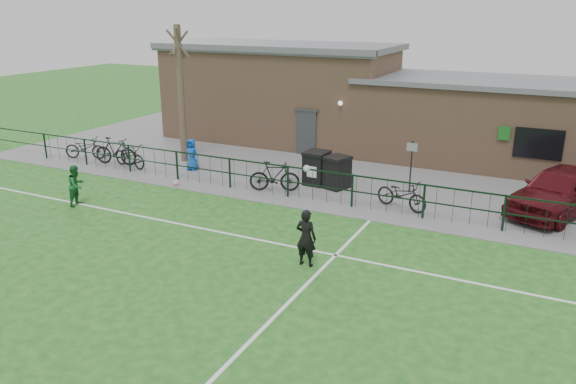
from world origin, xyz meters
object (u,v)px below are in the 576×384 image
at_px(bicycle_a, 85,148).
at_px(bicycle_e, 402,194).
at_px(bicycle_d, 274,176).
at_px(wheelie_bin_right, 317,169).
at_px(sign_post, 411,167).
at_px(bicycle_c, 130,156).
at_px(car_maroon, 560,190).
at_px(bare_tree, 181,95).
at_px(outfield_player, 77,185).
at_px(wheelie_bin_left, 337,173).
at_px(ball_ground, 176,183).
at_px(spectator_child, 192,154).
at_px(bicycle_b, 116,151).

bearing_deg(bicycle_a, bicycle_e, -110.76).
height_order(bicycle_a, bicycle_d, bicycle_d).
relative_size(wheelie_bin_right, bicycle_d, 0.65).
height_order(sign_post, bicycle_c, sign_post).
height_order(wheelie_bin_right, car_maroon, car_maroon).
bearing_deg(bare_tree, wheelie_bin_right, -4.95).
bearing_deg(bicycle_c, outfield_player, -147.81).
bearing_deg(bicycle_c, bicycle_e, -77.82).
distance_m(sign_post, bicycle_e, 1.97).
relative_size(wheelie_bin_right, bicycle_a, 0.64).
xyz_separation_m(wheelie_bin_left, wheelie_bin_right, (-0.91, 0.14, 0.03)).
height_order(sign_post, bicycle_d, sign_post).
bearing_deg(car_maroon, bicycle_d, -143.74).
height_order(bare_tree, wheelie_bin_right, bare_tree).
bearing_deg(bare_tree, ball_ground, -59.01).
xyz_separation_m(sign_post, bicycle_e, (0.21, -1.90, -0.49)).
distance_m(car_maroon, spectator_child, 14.30).
xyz_separation_m(bicycle_a, ball_ground, (6.26, -1.51, -0.42)).
distance_m(bicycle_c, spectator_child, 2.83).
xyz_separation_m(bicycle_b, spectator_child, (3.54, 0.78, 0.07)).
height_order(bicycle_c, outfield_player, outfield_player).
bearing_deg(bicycle_c, wheelie_bin_right, -68.75).
bearing_deg(ball_ground, bicycle_b, 162.51).
distance_m(sign_post, bicycle_d, 5.12).
xyz_separation_m(outfield_player, ball_ground, (1.71, 3.34, -0.62)).
bearing_deg(outfield_player, wheelie_bin_left, -60.17).
bearing_deg(wheelie_bin_right, bare_tree, 178.20).
bearing_deg(ball_ground, bare_tree, 120.99).
distance_m(wheelie_bin_right, bicycle_b, 9.23).
height_order(car_maroon, bicycle_e, car_maroon).
height_order(wheelie_bin_right, bicycle_c, wheelie_bin_right).
height_order(wheelie_bin_right, bicycle_d, wheelie_bin_right).
height_order(bare_tree, sign_post, bare_tree).
relative_size(wheelie_bin_left, spectator_child, 0.86).
xyz_separation_m(car_maroon, spectator_child, (-14.25, -1.14, -0.12)).
height_order(outfield_player, ball_ground, outfield_player).
distance_m(bicycle_d, ball_ground, 3.99).
xyz_separation_m(bicycle_d, bicycle_e, (4.86, 0.20, -0.06)).
bearing_deg(sign_post, bicycle_e, -83.72).
bearing_deg(car_maroon, wheelie_bin_right, -152.02).
xyz_separation_m(bare_tree, bicycle_a, (-4.32, -1.71, -2.47)).
height_order(bicycle_a, bicycle_c, bicycle_c).
distance_m(wheelie_bin_right, bicycle_e, 4.00).
relative_size(car_maroon, bicycle_c, 2.38).
bearing_deg(wheelie_bin_right, bicycle_a, -171.11).
bearing_deg(bicycle_c, car_maroon, -71.36).
bearing_deg(bicycle_a, car_maroon, -104.99).
bearing_deg(outfield_player, bicycle_b, 20.48).
bearing_deg(bicycle_e, bicycle_a, 106.76).
relative_size(bare_tree, car_maroon, 1.28).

